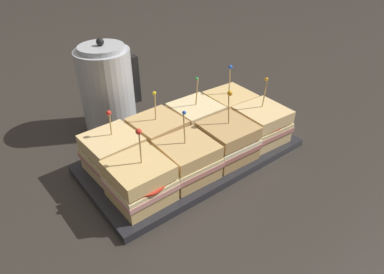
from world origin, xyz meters
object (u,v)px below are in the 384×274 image
at_px(serving_platter, 192,155).
at_px(sandwich_back_far_right, 230,107).
at_px(kettle_steel, 107,89).
at_px(sandwich_front_far_right, 261,124).
at_px(sandwich_front_center_left, 187,159).
at_px(sandwich_back_far_left, 113,154).
at_px(sandwich_front_center_right, 227,141).
at_px(sandwich_back_center_right, 196,120).
at_px(sandwich_back_center_left, 158,136).
at_px(sandwich_front_far_left, 140,181).

relative_size(serving_platter, sandwich_back_far_right, 3.20).
bearing_deg(serving_platter, kettle_steel, 107.98).
bearing_deg(sandwich_front_far_right, sandwich_front_center_left, 179.88).
distance_m(sandwich_back_far_left, kettle_steel, 0.23).
bearing_deg(kettle_steel, sandwich_back_far_right, -37.14).
height_order(sandwich_front_center_left, sandwich_back_far_right, sandwich_back_far_right).
relative_size(sandwich_front_center_right, kettle_steel, 0.66).
xyz_separation_m(sandwich_front_center_left, sandwich_back_center_right, (0.12, 0.12, 0.00)).
distance_m(sandwich_front_center_right, sandwich_back_center_left, 0.17).
distance_m(sandwich_front_far_left, sandwich_front_far_right, 0.36).
relative_size(sandwich_front_far_left, sandwich_back_center_left, 1.03).
height_order(sandwich_front_center_left, sandwich_front_far_right, sandwich_front_far_right).
relative_size(sandwich_back_center_right, kettle_steel, 0.64).
xyz_separation_m(serving_platter, sandwich_back_center_right, (0.06, 0.06, 0.05)).
distance_m(serving_platter, sandwich_back_far_left, 0.20).
xyz_separation_m(sandwich_front_center_left, sandwich_back_far_right, (0.25, 0.12, 0.00)).
bearing_deg(sandwich_back_center_right, sandwich_back_far_right, -0.02).
bearing_deg(sandwich_front_far_left, sandwich_back_center_right, 26.62).
xyz_separation_m(serving_platter, sandwich_front_far_right, (0.18, -0.06, 0.05)).
bearing_deg(sandwich_back_far_right, sandwich_back_center_right, 179.98).
bearing_deg(sandwich_back_center_right, kettle_steel, 125.61).
relative_size(sandwich_front_center_right, sandwich_back_far_left, 1.14).
xyz_separation_m(serving_platter, sandwich_front_far_left, (-0.18, -0.06, 0.05)).
bearing_deg(sandwich_back_center_left, sandwich_back_far_left, -179.84).
bearing_deg(sandwich_front_center_right, sandwich_back_center_left, 134.39).
bearing_deg(kettle_steel, sandwich_back_center_right, -54.39).
bearing_deg(sandwich_front_far_right, sandwich_front_center_right, -179.20).
relative_size(sandwich_front_center_left, sandwich_front_far_right, 0.97).
bearing_deg(sandwich_back_center_right, sandwich_front_far_left, -153.38).
relative_size(sandwich_front_center_left, kettle_steel, 0.63).
relative_size(serving_platter, sandwich_front_center_left, 3.26).
bearing_deg(kettle_steel, sandwich_front_far_right, -50.64).
distance_m(sandwich_back_far_left, sandwich_back_center_left, 0.12).
height_order(sandwich_front_center_left, kettle_steel, kettle_steel).
bearing_deg(sandwich_back_far_left, sandwich_front_center_left, -44.79).
bearing_deg(serving_platter, sandwich_back_far_left, 161.88).
relative_size(sandwich_back_far_right, kettle_steel, 0.64).
distance_m(sandwich_front_center_left, sandwich_back_center_right, 0.17).
relative_size(sandwich_front_far_right, sandwich_back_far_right, 1.02).
bearing_deg(sandwich_back_far_left, sandwich_back_far_right, 0.17).
xyz_separation_m(sandwich_front_far_left, sandwich_front_center_left, (0.12, 0.00, -0.00)).
xyz_separation_m(sandwich_back_far_left, sandwich_back_center_right, (0.24, 0.00, 0.00)).
relative_size(sandwich_front_far_right, sandwich_back_center_right, 1.02).
height_order(sandwich_front_center_left, sandwich_back_far_left, sandwich_front_center_left).
height_order(sandwich_back_center_left, kettle_steel, kettle_steel).
bearing_deg(sandwich_back_far_right, sandwich_front_center_right, -135.26).
bearing_deg(sandwich_back_center_left, kettle_steel, 97.11).
bearing_deg(sandwich_front_center_left, sandwich_back_far_right, 26.30).
bearing_deg(sandwich_front_far_right, serving_platter, 161.42).
xyz_separation_m(sandwich_front_center_right, sandwich_back_far_left, (-0.24, 0.12, -0.00)).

